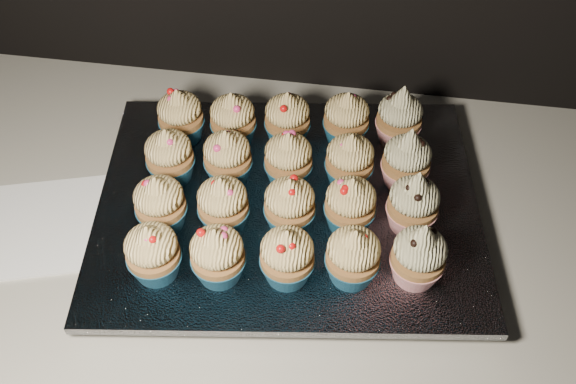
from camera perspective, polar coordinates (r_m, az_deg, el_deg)
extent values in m
cube|color=black|center=(1.25, -3.83, -16.31)|extent=(2.40, 0.60, 0.86)
cube|color=beige|center=(0.86, -5.33, -3.59)|extent=(2.44, 0.64, 0.04)
cube|color=white|center=(0.90, -20.82, -2.85)|extent=(0.20, 0.20, 0.00)
cube|color=black|center=(0.84, 0.00, -1.75)|extent=(0.49, 0.40, 0.02)
cube|color=silver|center=(0.83, 0.00, -1.00)|extent=(0.53, 0.44, 0.01)
cone|color=#195577|center=(0.76, -11.66, -6.29)|extent=(0.06, 0.06, 0.03)
ellipsoid|color=#FDD47F|center=(0.73, -12.12, -4.57)|extent=(0.06, 0.06, 0.04)
cone|color=#FDD47F|center=(0.71, -12.41, -3.47)|extent=(0.03, 0.03, 0.02)
cone|color=#195577|center=(0.75, -6.14, -6.61)|extent=(0.06, 0.06, 0.03)
ellipsoid|color=#FDD47F|center=(0.72, -6.38, -4.88)|extent=(0.06, 0.06, 0.04)
cone|color=#FDD47F|center=(0.70, -6.54, -3.76)|extent=(0.03, 0.03, 0.02)
cone|color=#195577|center=(0.74, -0.07, -6.76)|extent=(0.06, 0.06, 0.03)
ellipsoid|color=#FDD47F|center=(0.71, -0.07, -5.02)|extent=(0.06, 0.06, 0.04)
cone|color=#FDD47F|center=(0.69, -0.08, -3.90)|extent=(0.03, 0.03, 0.02)
cone|color=#195577|center=(0.74, 5.66, -6.72)|extent=(0.06, 0.06, 0.03)
ellipsoid|color=#FDD47F|center=(0.71, 5.89, -4.99)|extent=(0.06, 0.06, 0.04)
cone|color=#FDD47F|center=(0.70, 6.03, -3.87)|extent=(0.03, 0.03, 0.02)
cone|color=#A81722|center=(0.76, 11.26, -6.65)|extent=(0.06, 0.06, 0.03)
ellipsoid|color=beige|center=(0.73, 11.70, -4.94)|extent=(0.06, 0.06, 0.04)
cone|color=beige|center=(0.70, 12.05, -3.58)|extent=(0.03, 0.03, 0.03)
cone|color=#195577|center=(0.80, -11.05, -2.08)|extent=(0.06, 0.06, 0.03)
ellipsoid|color=#FDD47F|center=(0.77, -11.46, -0.31)|extent=(0.06, 0.06, 0.04)
cone|color=#FDD47F|center=(0.76, -11.72, 0.83)|extent=(0.03, 0.03, 0.02)
cone|color=#195577|center=(0.79, -5.67, -2.17)|extent=(0.06, 0.06, 0.03)
ellipsoid|color=#FDD47F|center=(0.76, -5.88, -0.37)|extent=(0.06, 0.06, 0.04)
cone|color=#FDD47F|center=(0.74, -6.02, 0.79)|extent=(0.03, 0.03, 0.02)
cone|color=#195577|center=(0.79, 0.14, -2.26)|extent=(0.06, 0.06, 0.03)
ellipsoid|color=#FDD47F|center=(0.76, 0.15, -0.45)|extent=(0.06, 0.06, 0.04)
cone|color=#FDD47F|center=(0.74, 0.15, 0.71)|extent=(0.03, 0.03, 0.02)
cone|color=#195577|center=(0.79, 5.43, -2.20)|extent=(0.06, 0.06, 0.03)
ellipsoid|color=#FDD47F|center=(0.76, 5.64, -0.40)|extent=(0.06, 0.06, 0.04)
cone|color=#FDD47F|center=(0.74, 5.77, 0.76)|extent=(0.03, 0.03, 0.02)
cone|color=#A81722|center=(0.80, 10.81, -2.14)|extent=(0.06, 0.06, 0.03)
ellipsoid|color=beige|center=(0.77, 11.21, -0.37)|extent=(0.06, 0.06, 0.04)
cone|color=beige|center=(0.75, 11.52, 1.03)|extent=(0.03, 0.03, 0.03)
cone|color=#195577|center=(0.85, -10.27, 2.08)|extent=(0.06, 0.06, 0.03)
ellipsoid|color=#FDD47F|center=(0.83, -10.63, 3.89)|extent=(0.06, 0.06, 0.04)
cone|color=#FDD47F|center=(0.81, -10.85, 5.04)|extent=(0.03, 0.03, 0.02)
cone|color=#195577|center=(0.84, -5.29, 2.01)|extent=(0.06, 0.06, 0.03)
ellipsoid|color=#FDD47F|center=(0.82, -5.47, 3.84)|extent=(0.06, 0.06, 0.04)
cone|color=#FDD47F|center=(0.80, -5.59, 5.01)|extent=(0.03, 0.03, 0.02)
cone|color=#195577|center=(0.84, 0.03, 1.81)|extent=(0.06, 0.06, 0.03)
ellipsoid|color=#FDD47F|center=(0.81, 0.03, 3.65)|extent=(0.06, 0.06, 0.04)
cone|color=#FDD47F|center=(0.79, 0.03, 4.82)|extent=(0.03, 0.03, 0.02)
cone|color=#195577|center=(0.84, 5.39, 1.69)|extent=(0.06, 0.06, 0.03)
ellipsoid|color=#FDD47F|center=(0.81, 5.58, 3.52)|extent=(0.06, 0.06, 0.04)
cone|color=#FDD47F|center=(0.80, 5.70, 4.69)|extent=(0.03, 0.03, 0.02)
cone|color=#A81722|center=(0.85, 10.26, 1.63)|extent=(0.06, 0.06, 0.03)
ellipsoid|color=beige|center=(0.82, 10.62, 3.43)|extent=(0.06, 0.06, 0.04)
cone|color=beige|center=(0.80, 10.89, 4.84)|extent=(0.03, 0.03, 0.03)
cone|color=#195577|center=(0.91, -9.35, 5.57)|extent=(0.06, 0.06, 0.03)
ellipsoid|color=#FDD47F|center=(0.88, -9.65, 7.37)|extent=(0.06, 0.06, 0.04)
cone|color=#FDD47F|center=(0.87, -9.85, 8.51)|extent=(0.03, 0.03, 0.02)
cone|color=#195577|center=(0.89, -4.83, 5.35)|extent=(0.06, 0.06, 0.03)
ellipsoid|color=#FDD47F|center=(0.87, -4.99, 7.17)|extent=(0.06, 0.06, 0.04)
cone|color=#FDD47F|center=(0.85, -5.09, 8.33)|extent=(0.03, 0.03, 0.02)
cone|color=#195577|center=(0.89, -0.06, 5.41)|extent=(0.06, 0.06, 0.03)
ellipsoid|color=#FDD47F|center=(0.86, -0.06, 7.25)|extent=(0.06, 0.06, 0.04)
cone|color=#FDD47F|center=(0.85, -0.06, 8.41)|extent=(0.03, 0.03, 0.02)
cone|color=#195577|center=(0.89, 5.11, 5.41)|extent=(0.06, 0.06, 0.03)
ellipsoid|color=#FDD47F|center=(0.87, 5.28, 7.23)|extent=(0.06, 0.06, 0.04)
cone|color=#FDD47F|center=(0.85, 5.39, 8.39)|extent=(0.03, 0.03, 0.02)
cone|color=#A81722|center=(0.90, 9.67, 5.38)|extent=(0.06, 0.06, 0.03)
ellipsoid|color=beige|center=(0.88, 9.99, 7.18)|extent=(0.06, 0.06, 0.04)
cone|color=beige|center=(0.86, 10.23, 8.57)|extent=(0.03, 0.03, 0.03)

